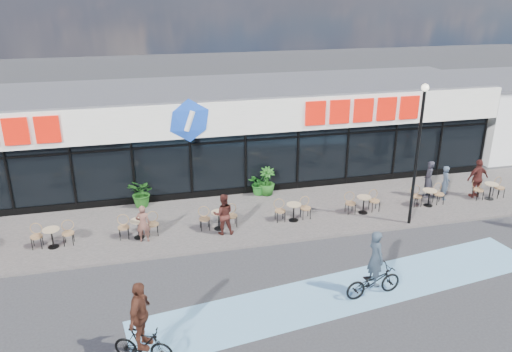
{
  "coord_description": "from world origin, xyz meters",
  "views": [
    {
      "loc": [
        -2.2,
        -13.99,
        9.14
      ],
      "look_at": [
        2.13,
        3.5,
        2.27
      ],
      "focal_mm": 35.0,
      "sensor_mm": 36.0,
      "label": 1
    }
  ],
  "objects_px": {
    "potted_plant_mid": "(267,181)",
    "patron_left": "(143,224)",
    "potted_plant_left": "(142,193)",
    "cyclist_a": "(374,275)",
    "potted_plant_right": "(259,183)",
    "pedestrian_c": "(478,178)",
    "pedestrian_a": "(428,179)",
    "patron_right": "(223,214)",
    "lamp_post": "(418,145)",
    "pedestrian_b": "(445,182)"
  },
  "relations": [
    {
      "from": "potted_plant_mid",
      "to": "patron_left",
      "type": "relative_size",
      "value": 0.89
    },
    {
      "from": "potted_plant_left",
      "to": "cyclist_a",
      "type": "distance_m",
      "value": 10.84
    },
    {
      "from": "potted_plant_right",
      "to": "pedestrian_c",
      "type": "relative_size",
      "value": 0.61
    },
    {
      "from": "pedestrian_a",
      "to": "pedestrian_c",
      "type": "bearing_deg",
      "value": 96.98
    },
    {
      "from": "potted_plant_left",
      "to": "pedestrian_c",
      "type": "bearing_deg",
      "value": -9.81
    },
    {
      "from": "patron_right",
      "to": "lamp_post",
      "type": "bearing_deg",
      "value": 179.79
    },
    {
      "from": "pedestrian_b",
      "to": "patron_right",
      "type": "bearing_deg",
      "value": 111.47
    },
    {
      "from": "patron_right",
      "to": "pedestrian_c",
      "type": "bearing_deg",
      "value": -169.34
    },
    {
      "from": "pedestrian_b",
      "to": "cyclist_a",
      "type": "bearing_deg",
      "value": 149.21
    },
    {
      "from": "potted_plant_left",
      "to": "potted_plant_right",
      "type": "xyz_separation_m",
      "value": [
        5.26,
        0.16,
        -0.09
      ]
    },
    {
      "from": "pedestrian_b",
      "to": "cyclist_a",
      "type": "xyz_separation_m",
      "value": [
        -6.48,
        -6.06,
        -0.14
      ]
    },
    {
      "from": "potted_plant_left",
      "to": "patron_left",
      "type": "height_order",
      "value": "patron_left"
    },
    {
      "from": "potted_plant_right",
      "to": "cyclist_a",
      "type": "height_order",
      "value": "cyclist_a"
    },
    {
      "from": "cyclist_a",
      "to": "lamp_post",
      "type": "bearing_deg",
      "value": 48.61
    },
    {
      "from": "pedestrian_a",
      "to": "pedestrian_c",
      "type": "relative_size",
      "value": 0.96
    },
    {
      "from": "potted_plant_right",
      "to": "pedestrian_a",
      "type": "distance_m",
      "value": 7.7
    },
    {
      "from": "pedestrian_a",
      "to": "pedestrian_c",
      "type": "distance_m",
      "value": 2.24
    },
    {
      "from": "pedestrian_b",
      "to": "potted_plant_mid",
      "type": "bearing_deg",
      "value": 88.75
    },
    {
      "from": "pedestrian_a",
      "to": "potted_plant_right",
      "type": "bearing_deg",
      "value": -86.66
    },
    {
      "from": "patron_left",
      "to": "patron_right",
      "type": "relative_size",
      "value": 0.89
    },
    {
      "from": "patron_left",
      "to": "pedestrian_c",
      "type": "relative_size",
      "value": 0.81
    },
    {
      "from": "pedestrian_a",
      "to": "cyclist_a",
      "type": "distance_m",
      "value": 8.67
    },
    {
      "from": "lamp_post",
      "to": "potted_plant_left",
      "type": "height_order",
      "value": "lamp_post"
    },
    {
      "from": "lamp_post",
      "to": "potted_plant_right",
      "type": "height_order",
      "value": "lamp_post"
    },
    {
      "from": "cyclist_a",
      "to": "potted_plant_left",
      "type": "bearing_deg",
      "value": 128.75
    },
    {
      "from": "lamp_post",
      "to": "pedestrian_a",
      "type": "bearing_deg",
      "value": 45.85
    },
    {
      "from": "potted_plant_mid",
      "to": "pedestrian_c",
      "type": "bearing_deg",
      "value": -15.57
    },
    {
      "from": "patron_left",
      "to": "potted_plant_mid",
      "type": "bearing_deg",
      "value": -143.15
    },
    {
      "from": "potted_plant_right",
      "to": "potted_plant_left",
      "type": "bearing_deg",
      "value": -178.27
    },
    {
      "from": "patron_left",
      "to": "pedestrian_a",
      "type": "bearing_deg",
      "value": -167.58
    },
    {
      "from": "cyclist_a",
      "to": "potted_plant_mid",
      "type": "bearing_deg",
      "value": 97.88
    },
    {
      "from": "cyclist_a",
      "to": "pedestrian_c",
      "type": "bearing_deg",
      "value": 36.33
    },
    {
      "from": "lamp_post",
      "to": "pedestrian_a",
      "type": "relative_size",
      "value": 3.29
    },
    {
      "from": "patron_left",
      "to": "potted_plant_right",
      "type": "bearing_deg",
      "value": -140.32
    },
    {
      "from": "potted_plant_left",
      "to": "pedestrian_a",
      "type": "xyz_separation_m",
      "value": [
        12.63,
        -2.05,
        0.22
      ]
    },
    {
      "from": "pedestrian_c",
      "to": "lamp_post",
      "type": "bearing_deg",
      "value": 19.1
    },
    {
      "from": "potted_plant_left",
      "to": "pedestrian_c",
      "type": "height_order",
      "value": "pedestrian_c"
    },
    {
      "from": "pedestrian_b",
      "to": "pedestrian_c",
      "type": "bearing_deg",
      "value": -79.99
    },
    {
      "from": "patron_right",
      "to": "pedestrian_b",
      "type": "xyz_separation_m",
      "value": [
        10.3,
        0.96,
        -0.04
      ]
    },
    {
      "from": "potted_plant_mid",
      "to": "pedestrian_a",
      "type": "relative_size",
      "value": 0.75
    },
    {
      "from": "potted_plant_left",
      "to": "potted_plant_right",
      "type": "relative_size",
      "value": 1.17
    },
    {
      "from": "patron_right",
      "to": "pedestrian_c",
      "type": "height_order",
      "value": "pedestrian_c"
    },
    {
      "from": "patron_right",
      "to": "potted_plant_left",
      "type": "bearing_deg",
      "value": -41.71
    },
    {
      "from": "potted_plant_right",
      "to": "cyclist_a",
      "type": "distance_m",
      "value": 8.75
    },
    {
      "from": "cyclist_a",
      "to": "pedestrian_a",
      "type": "bearing_deg",
      "value": 47.62
    },
    {
      "from": "pedestrian_c",
      "to": "pedestrian_a",
      "type": "bearing_deg",
      "value": -15.61
    },
    {
      "from": "potted_plant_mid",
      "to": "lamp_post",
      "type": "bearing_deg",
      "value": -41.42
    },
    {
      "from": "patron_right",
      "to": "pedestrian_b",
      "type": "height_order",
      "value": "patron_right"
    },
    {
      "from": "patron_left",
      "to": "pedestrian_c",
      "type": "xyz_separation_m",
      "value": [
        14.87,
        0.7,
        0.17
      ]
    },
    {
      "from": "lamp_post",
      "to": "potted_plant_left",
      "type": "distance_m",
      "value": 11.63
    }
  ]
}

